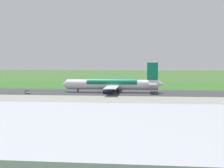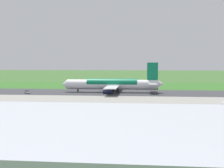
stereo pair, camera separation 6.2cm
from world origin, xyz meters
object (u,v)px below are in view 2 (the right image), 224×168
no_stopping_sign (98,84)px  service_car_followme (27,92)px  traffic_cone_orange (89,86)px  airliner_main (113,84)px

no_stopping_sign → service_car_followme: bearing=60.1°
no_stopping_sign → traffic_cone_orange: no_stopping_sign is taller
airliner_main → no_stopping_sign: (14.07, -40.52, -2.98)m
airliner_main → no_stopping_sign: airliner_main is taller
service_car_followme → no_stopping_sign: bearing=-119.9°
airliner_main → traffic_cone_orange: (19.83, -38.76, -4.08)m
airliner_main → service_car_followme: size_ratio=12.62×
airliner_main → no_stopping_sign: bearing=-70.8°
service_car_followme → traffic_cone_orange: service_car_followme is taller
service_car_followme → airliner_main: bearing=-167.3°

